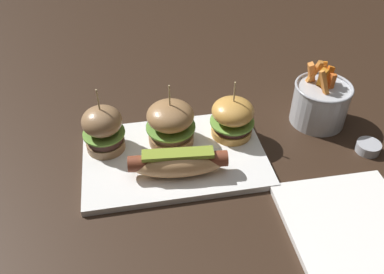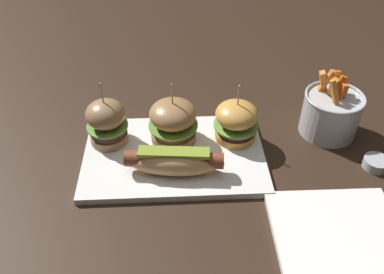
{
  "view_description": "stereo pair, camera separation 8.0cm",
  "coord_description": "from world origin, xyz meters",
  "px_view_note": "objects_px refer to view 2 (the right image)",
  "views": [
    {
      "loc": [
        -0.07,
        -0.6,
        0.57
      ],
      "look_at": [
        0.04,
        0.0,
        0.05
      ],
      "focal_mm": 37.91,
      "sensor_mm": 36.0,
      "label": 1
    },
    {
      "loc": [
        0.01,
        -0.61,
        0.57
      ],
      "look_at": [
        0.04,
        0.0,
        0.05
      ],
      "focal_mm": 37.91,
      "sensor_mm": 36.0,
      "label": 2
    }
  ],
  "objects_px": {
    "slider_center": "(175,122)",
    "slider_right": "(236,121)",
    "platter_main": "(174,155)",
    "sauce_ramekin": "(376,163)",
    "slider_left": "(107,122)",
    "fries_bucket": "(331,113)",
    "hot_dog": "(175,161)",
    "side_plate": "(341,241)"
  },
  "relations": [
    {
      "from": "hot_dog",
      "to": "sauce_ramekin",
      "type": "bearing_deg",
      "value": 1.03
    },
    {
      "from": "sauce_ramekin",
      "to": "side_plate",
      "type": "distance_m",
      "value": 0.22
    },
    {
      "from": "fries_bucket",
      "to": "side_plate",
      "type": "relative_size",
      "value": 0.67
    },
    {
      "from": "slider_right",
      "to": "fries_bucket",
      "type": "height_order",
      "value": "fries_bucket"
    },
    {
      "from": "platter_main",
      "to": "sauce_ramekin",
      "type": "xyz_separation_m",
      "value": [
        0.4,
        -0.05,
        0.0
      ]
    },
    {
      "from": "fries_bucket",
      "to": "slider_right",
      "type": "bearing_deg",
      "value": -172.49
    },
    {
      "from": "hot_dog",
      "to": "sauce_ramekin",
      "type": "height_order",
      "value": "hot_dog"
    },
    {
      "from": "sauce_ramekin",
      "to": "side_plate",
      "type": "xyz_separation_m",
      "value": [
        -0.13,
        -0.18,
        -0.0
      ]
    },
    {
      "from": "slider_center",
      "to": "fries_bucket",
      "type": "xyz_separation_m",
      "value": [
        0.33,
        0.03,
        -0.01
      ]
    },
    {
      "from": "slider_left",
      "to": "sauce_ramekin",
      "type": "xyz_separation_m",
      "value": [
        0.54,
        -0.09,
        -0.05
      ]
    },
    {
      "from": "slider_right",
      "to": "hot_dog",
      "type": "bearing_deg",
      "value": -142.82
    },
    {
      "from": "platter_main",
      "to": "side_plate",
      "type": "relative_size",
      "value": 1.67
    },
    {
      "from": "platter_main",
      "to": "fries_bucket",
      "type": "height_order",
      "value": "fries_bucket"
    },
    {
      "from": "slider_center",
      "to": "sauce_ramekin",
      "type": "distance_m",
      "value": 0.41
    },
    {
      "from": "hot_dog",
      "to": "fries_bucket",
      "type": "height_order",
      "value": "fries_bucket"
    },
    {
      "from": "slider_left",
      "to": "fries_bucket",
      "type": "xyz_separation_m",
      "value": [
        0.47,
        0.03,
        -0.01
      ]
    },
    {
      "from": "hot_dog",
      "to": "slider_center",
      "type": "relative_size",
      "value": 1.37
    },
    {
      "from": "slider_right",
      "to": "slider_left",
      "type": "bearing_deg",
      "value": 179.54
    },
    {
      "from": "slider_center",
      "to": "slider_right",
      "type": "xyz_separation_m",
      "value": [
        0.13,
        0.0,
        -0.0
      ]
    },
    {
      "from": "slider_center",
      "to": "sauce_ramekin",
      "type": "relative_size",
      "value": 2.77
    },
    {
      "from": "platter_main",
      "to": "slider_center",
      "type": "bearing_deg",
      "value": 84.19
    },
    {
      "from": "slider_left",
      "to": "sauce_ramekin",
      "type": "height_order",
      "value": "slider_left"
    },
    {
      "from": "sauce_ramekin",
      "to": "fries_bucket",
      "type": "bearing_deg",
      "value": 118.05
    },
    {
      "from": "platter_main",
      "to": "slider_right",
      "type": "xyz_separation_m",
      "value": [
        0.13,
        0.04,
        0.05
      ]
    },
    {
      "from": "platter_main",
      "to": "fries_bucket",
      "type": "distance_m",
      "value": 0.35
    },
    {
      "from": "platter_main",
      "to": "slider_center",
      "type": "relative_size",
      "value": 2.65
    },
    {
      "from": "platter_main",
      "to": "sauce_ramekin",
      "type": "distance_m",
      "value": 0.4
    },
    {
      "from": "slider_right",
      "to": "fries_bucket",
      "type": "xyz_separation_m",
      "value": [
        0.21,
        0.03,
        -0.01
      ]
    },
    {
      "from": "hot_dog",
      "to": "slider_center",
      "type": "height_order",
      "value": "slider_center"
    },
    {
      "from": "hot_dog",
      "to": "slider_right",
      "type": "xyz_separation_m",
      "value": [
        0.13,
        0.1,
        0.02
      ]
    },
    {
      "from": "slider_center",
      "to": "fries_bucket",
      "type": "relative_size",
      "value": 0.95
    },
    {
      "from": "platter_main",
      "to": "slider_left",
      "type": "relative_size",
      "value": 2.57
    },
    {
      "from": "slider_right",
      "to": "fries_bucket",
      "type": "relative_size",
      "value": 0.89
    },
    {
      "from": "sauce_ramekin",
      "to": "side_plate",
      "type": "relative_size",
      "value": 0.23
    },
    {
      "from": "platter_main",
      "to": "side_plate",
      "type": "bearing_deg",
      "value": -39.39
    },
    {
      "from": "slider_right",
      "to": "fries_bucket",
      "type": "bearing_deg",
      "value": 7.51
    },
    {
      "from": "hot_dog",
      "to": "slider_right",
      "type": "height_order",
      "value": "slider_right"
    },
    {
      "from": "slider_right",
      "to": "sauce_ramekin",
      "type": "relative_size",
      "value": 2.6
    },
    {
      "from": "platter_main",
      "to": "slider_left",
      "type": "bearing_deg",
      "value": 161.48
    },
    {
      "from": "slider_left",
      "to": "side_plate",
      "type": "xyz_separation_m",
      "value": [
        0.41,
        -0.27,
        -0.06
      ]
    },
    {
      "from": "slider_left",
      "to": "slider_right",
      "type": "xyz_separation_m",
      "value": [
        0.26,
        -0.0,
        -0.01
      ]
    },
    {
      "from": "slider_left",
      "to": "fries_bucket",
      "type": "bearing_deg",
      "value": 3.07
    }
  ]
}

